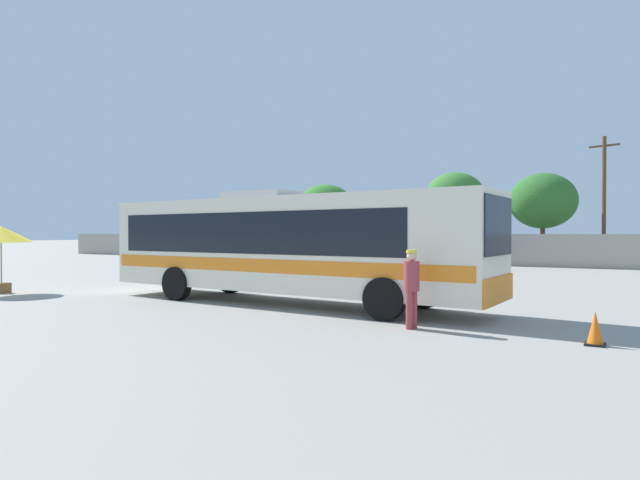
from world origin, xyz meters
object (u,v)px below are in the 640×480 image
at_px(parked_car_leftmost_red, 288,252).
at_px(roadside_tree_left, 325,209).
at_px(parked_car_second_white, 363,253).
at_px(utility_pole_far, 604,199).
at_px(roadside_tree_midright, 543,201).
at_px(parked_car_third_dark_blue, 452,255).
at_px(vendor_umbrella_near_gate_yellow, 1,236).
at_px(coach_bus_cream_orange, 283,243).
at_px(attendant_by_bus_door, 412,284).
at_px(traffic_cone_on_apron, 595,329).
at_px(roadside_tree_midleft, 455,197).

relative_size(parked_car_leftmost_red, roadside_tree_left, 0.65).
bearing_deg(parked_car_second_white, utility_pole_far, 23.02).
bearing_deg(roadside_tree_midright, parked_car_third_dark_blue, -117.89).
bearing_deg(vendor_umbrella_near_gate_yellow, parked_car_leftmost_red, 95.45).
relative_size(coach_bus_cream_orange, roadside_tree_left, 1.93).
height_order(attendant_by_bus_door, utility_pole_far, utility_pole_far).
bearing_deg(traffic_cone_on_apron, parked_car_second_white, 124.57).
xyz_separation_m(vendor_umbrella_near_gate_yellow, utility_pole_far, (17.87, 27.50, 2.30)).
relative_size(parked_car_second_white, traffic_cone_on_apron, 7.26).
distance_m(parked_car_leftmost_red, parked_car_third_dark_blue, 12.00).
bearing_deg(traffic_cone_on_apron, roadside_tree_midright, 98.53).
xyz_separation_m(parked_car_second_white, utility_pole_far, (14.02, 5.96, 3.54)).
xyz_separation_m(attendant_by_bus_door, traffic_cone_on_apron, (3.56, 0.03, -0.67)).
xyz_separation_m(parked_car_leftmost_red, roadside_tree_left, (-1.90, 9.04, 3.46)).
distance_m(coach_bus_cream_orange, roadside_tree_left, 31.32).
distance_m(parked_car_second_white, roadside_tree_midleft, 9.20).
relative_size(roadside_tree_left, roadside_tree_midright, 1.03).
xyz_separation_m(parked_car_third_dark_blue, roadside_tree_left, (-13.89, 9.33, 3.47)).
bearing_deg(parked_car_third_dark_blue, traffic_cone_on_apron, -67.85).
relative_size(parked_car_third_dark_blue, roadside_tree_left, 0.66).
relative_size(vendor_umbrella_near_gate_yellow, parked_car_second_white, 0.50).
distance_m(attendant_by_bus_door, roadside_tree_midright, 28.81).
bearing_deg(roadside_tree_midright, utility_pole_far, -22.17).
distance_m(vendor_umbrella_near_gate_yellow, parked_car_leftmost_red, 21.63).
bearing_deg(attendant_by_bus_door, roadside_tree_midleft, 103.44).
relative_size(coach_bus_cream_orange, utility_pole_far, 1.51).
bearing_deg(vendor_umbrella_near_gate_yellow, roadside_tree_left, 97.37).
relative_size(coach_bus_cream_orange, vendor_umbrella_near_gate_yellow, 5.32).
bearing_deg(utility_pole_far, parked_car_second_white, -156.98).
distance_m(coach_bus_cream_orange, parked_car_third_dark_blue, 18.62).
relative_size(coach_bus_cream_orange, parked_car_third_dark_blue, 2.91).
bearing_deg(utility_pole_far, roadside_tree_left, 172.10).
xyz_separation_m(vendor_umbrella_near_gate_yellow, parked_car_third_dark_blue, (9.94, 21.20, -1.24)).
bearing_deg(attendant_by_bus_door, utility_pole_far, 83.56).
relative_size(coach_bus_cream_orange, traffic_cone_on_apron, 19.46).
bearing_deg(parked_car_third_dark_blue, attendant_by_bus_door, -76.79).
bearing_deg(parked_car_second_white, coach_bus_cream_orange, -71.94).
height_order(parked_car_third_dark_blue, traffic_cone_on_apron, parked_car_third_dark_blue).
xyz_separation_m(attendant_by_bus_door, roadside_tree_midright, (-0.72, 28.61, 3.37)).
relative_size(parked_car_leftmost_red, parked_car_second_white, 0.90).
distance_m(coach_bus_cream_orange, parked_car_second_white, 19.95).
distance_m(vendor_umbrella_near_gate_yellow, parked_car_third_dark_blue, 23.45).
relative_size(vendor_umbrella_near_gate_yellow, roadside_tree_left, 0.36).
xyz_separation_m(parked_car_leftmost_red, roadside_tree_midright, (16.15, 7.55, 3.58)).
xyz_separation_m(attendant_by_bus_door, vendor_umbrella_near_gate_yellow, (-14.82, -0.44, 1.02)).
xyz_separation_m(coach_bus_cream_orange, parked_car_leftmost_red, (-12.08, 18.89, -1.02)).
bearing_deg(parked_car_leftmost_red, traffic_cone_on_apron, -45.83).
height_order(parked_car_second_white, parked_car_third_dark_blue, same).
distance_m(attendant_by_bus_door, parked_car_leftmost_red, 26.98).
height_order(attendant_by_bus_door, parked_car_second_white, attendant_by_bus_door).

